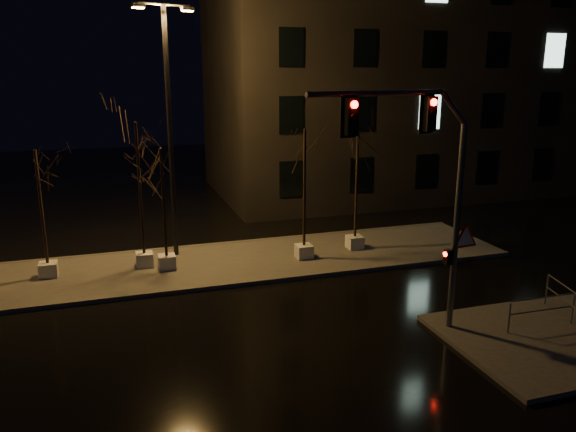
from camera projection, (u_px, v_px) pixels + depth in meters
name	position (u px, v px, depth m)	size (l,w,h in m)	color
ground	(288.00, 323.00, 17.62)	(90.00, 90.00, 0.00)	black
median	(244.00, 261.00, 23.13)	(22.00, 5.00, 0.15)	#423F3B
sidewalk_corner	(566.00, 336.00, 16.58)	(7.00, 5.00, 0.15)	#423F3B
building	(409.00, 74.00, 36.45)	(25.00, 12.00, 15.00)	black
tree_0	(38.00, 179.00, 20.24)	(1.80, 1.80, 4.92)	beige
tree_1	(138.00, 155.00, 21.20)	(1.80, 1.80, 5.83)	beige
tree_2	(162.00, 176.00, 21.10)	(1.80, 1.80, 4.87)	beige
tree_3	(305.00, 158.00, 22.27)	(1.80, 1.80, 5.48)	beige
tree_4	(357.00, 160.00, 23.59)	(1.80, 1.80, 5.13)	beige
traffic_signal_mast	(428.00, 179.00, 15.44)	(5.75, 0.81, 7.05)	#5C5E64
streetlight_main	(169.00, 116.00, 22.28)	(2.46, 1.04, 10.02)	black
guard_rail_a	(542.00, 308.00, 16.79)	(2.35, 0.10, 1.01)	#5C5E64
guard_rail_b	(565.00, 298.00, 17.47)	(0.59, 2.17, 1.06)	#5C5E64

